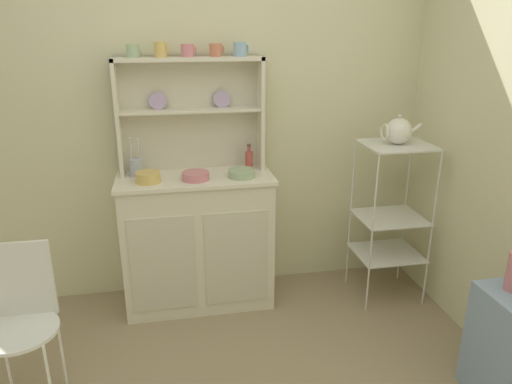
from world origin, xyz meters
TOP-DOWN VIEW (x-y plane):
  - wall_back at (0.00, 1.62)m, footprint 3.84×0.05m
  - hutch_cabinet at (-0.01, 1.37)m, footprint 0.99×0.45m
  - hutch_shelf_unit at (-0.01, 1.53)m, footprint 0.93×0.18m
  - bakers_rack at (1.29, 1.22)m, footprint 0.44×0.39m
  - wire_chair at (-0.91, 0.59)m, footprint 0.36×0.36m
  - cup_sage_0 at (-0.33, 1.49)m, footprint 0.09×0.07m
  - cup_gold_1 at (-0.17, 1.49)m, footprint 0.09×0.07m
  - cup_rose_2 at (-0.01, 1.49)m, footprint 0.10×0.08m
  - cup_terracotta_3 at (0.16, 1.49)m, footprint 0.09×0.08m
  - cup_sky_4 at (0.31, 1.49)m, footprint 0.09×0.08m
  - bowl_mixing_large at (-0.30, 1.29)m, footprint 0.15×0.15m
  - bowl_floral_medium at (-0.01, 1.29)m, footprint 0.17×0.17m
  - bowl_cream_small at (0.28, 1.29)m, footprint 0.17×0.17m
  - jam_bottle at (0.36, 1.45)m, footprint 0.05×0.05m
  - utensil_jar at (-0.37, 1.45)m, footprint 0.08×0.08m
  - porcelain_teapot at (1.29, 1.22)m, footprint 0.26×0.17m

SIDE VIEW (x-z plane):
  - hutch_cabinet at x=-0.01m, z-range 0.01..0.92m
  - wire_chair at x=-0.91m, z-range 0.09..0.94m
  - bakers_rack at x=1.29m, z-range 0.13..1.23m
  - bowl_floral_medium at x=-0.01m, z-range 0.91..0.96m
  - bowl_cream_small at x=0.28m, z-range 0.91..0.96m
  - bowl_mixing_large at x=-0.30m, z-range 0.91..0.98m
  - utensil_jar at x=-0.37m, z-range 0.84..1.09m
  - jam_bottle at x=0.36m, z-range 0.89..1.06m
  - porcelain_teapot at x=1.29m, z-range 1.09..1.28m
  - wall_back at x=0.00m, z-range 0.00..2.50m
  - hutch_shelf_unit at x=-0.01m, z-range 0.97..1.70m
  - cup_rose_2 at x=-0.01m, z-range 1.64..1.71m
  - cup_sage_0 at x=-0.33m, z-range 1.64..1.71m
  - cup_terracotta_3 at x=0.16m, z-range 1.64..1.72m
  - cup_sky_4 at x=0.31m, z-range 1.64..1.72m
  - cup_gold_1 at x=-0.17m, z-range 1.64..1.73m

